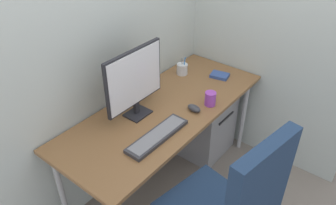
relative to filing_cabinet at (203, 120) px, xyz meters
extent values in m
plane|color=slate|center=(-0.54, -0.01, -0.32)|extent=(8.00, 8.00, 0.00)
cube|color=#B7C1BC|center=(-0.54, 0.36, 1.08)|extent=(2.85, 0.04, 2.80)
cube|color=brown|center=(-0.54, -0.01, 0.43)|extent=(1.67, 0.67, 0.03)
cylinder|color=#B2B5BA|center=(0.23, -0.28, 0.05)|extent=(0.04, 0.04, 0.73)
cylinder|color=#B2B5BA|center=(-1.31, 0.26, 0.05)|extent=(0.04, 0.04, 0.73)
cylinder|color=#B2B5BA|center=(0.23, 0.26, 0.05)|extent=(0.04, 0.04, 0.73)
cube|color=navy|center=(-0.96, -0.90, 0.54)|extent=(0.44, 0.14, 0.65)
cube|color=gray|center=(0.00, 0.00, 0.00)|extent=(0.45, 0.45, 0.63)
cube|color=#262628|center=(0.00, -0.23, 0.13)|extent=(0.23, 0.01, 0.02)
cube|color=black|center=(-0.72, 0.09, 0.44)|extent=(0.17, 0.13, 0.01)
cube|color=black|center=(-0.72, 0.10, 0.50)|extent=(0.04, 0.02, 0.09)
cube|color=black|center=(-0.72, 0.10, 0.72)|extent=(0.49, 0.02, 0.39)
cube|color=silver|center=(-0.72, 0.09, 0.72)|extent=(0.47, 0.01, 0.36)
cube|color=#333338|center=(-0.83, -0.18, 0.45)|extent=(0.47, 0.13, 0.03)
cube|color=slate|center=(-0.83, -0.18, 0.46)|extent=(0.44, 0.11, 0.00)
ellipsoid|color=#333338|center=(-0.45, -0.19, 0.46)|extent=(0.07, 0.11, 0.04)
cylinder|color=silver|center=(-0.07, 0.19, 0.48)|extent=(0.09, 0.09, 0.09)
cylinder|color=silver|center=(-0.08, 0.19, 0.54)|extent=(0.02, 0.01, 0.11)
cylinder|color=silver|center=(-0.06, 0.19, 0.54)|extent=(0.02, 0.01, 0.11)
torus|color=#3FAD59|center=(-0.07, 0.19, 0.49)|extent=(0.04, 0.04, 0.01)
cylinder|color=#337FD8|center=(-0.07, 0.17, 0.53)|extent=(0.01, 0.02, 0.13)
cube|color=#334C8C|center=(0.08, -0.08, 0.45)|extent=(0.13, 0.16, 0.03)
cylinder|color=purple|center=(-0.31, -0.24, 0.49)|extent=(0.08, 0.08, 0.10)
torus|color=purple|center=(-0.26, -0.24, 0.49)|extent=(0.05, 0.01, 0.05)
camera|label=1|loc=(-2.03, -1.21, 1.77)|focal=35.27mm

